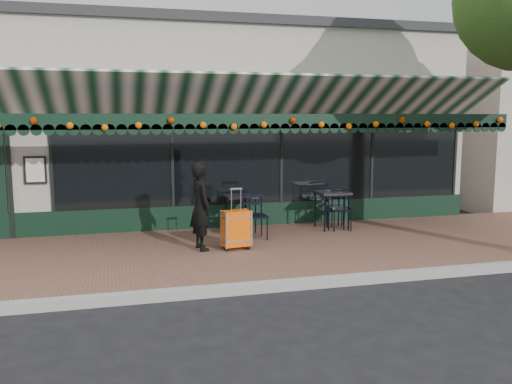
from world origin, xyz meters
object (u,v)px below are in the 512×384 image
object	(u,v)px
chair_a_left	(336,208)
chair_a_right	(335,210)
woman	(201,206)
chair_b_left	(237,216)
cafe_table_a	(332,195)
suitcase	(236,229)
cafe_table_b	(241,199)
chair_b_right	(240,214)
chair_a_front	(342,210)
chair_b_front	(256,217)

from	to	relation	value
chair_a_left	chair_a_right	bearing A→B (deg)	-3.89
woman	chair_b_left	xyz separation A→B (m)	(0.90, 1.01, -0.42)
woman	cafe_table_a	size ratio (longest dim) A/B	1.98
cafe_table_a	chair_b_left	bearing A→B (deg)	-177.09
woman	cafe_table_a	world-z (taller)	woman
suitcase	chair_a_left	world-z (taller)	suitcase
cafe_table_b	chair_b_left	bearing A→B (deg)	-112.92
chair_a_right	cafe_table_b	bearing A→B (deg)	95.26
cafe_table_a	chair_b_right	world-z (taller)	cafe_table_a
suitcase	chair_a_front	distance (m)	2.76
woman	chair_a_front	world-z (taller)	woman
chair_a_right	chair_a_left	bearing A→B (deg)	-11.68
chair_a_right	chair_b_left	world-z (taller)	chair_a_right
cafe_table_a	chair_b_right	xyz separation A→B (m)	(-1.98, 0.17, -0.34)
woman	chair_a_right	size ratio (longest dim) A/B	1.98
chair_a_front	chair_b_front	distance (m)	2.01
suitcase	chair_b_right	world-z (taller)	suitcase
chair_b_left	chair_b_right	xyz separation A→B (m)	(0.12, 0.28, 0.00)
woman	chair_b_front	world-z (taller)	woman
cafe_table_a	chair_b_front	xyz separation A→B (m)	(-1.84, -0.54, -0.28)
chair_b_left	chair_a_left	bearing A→B (deg)	101.33
chair_b_left	chair_a_front	bearing A→B (deg)	92.73
woman	chair_a_front	distance (m)	3.31
cafe_table_b	chair_b_left	distance (m)	0.49
chair_a_right	chair_b_front	size ratio (longest dim) A/B	0.91
suitcase	cafe_table_a	world-z (taller)	suitcase
suitcase	chair_b_front	distance (m)	0.91
cafe_table_a	chair_a_left	size ratio (longest dim) A/B	0.96
suitcase	cafe_table_a	distance (m)	2.73
chair_a_right	chair_b_right	xyz separation A→B (m)	(-2.05, 0.20, -0.02)
cafe_table_b	chair_b_right	bearing A→B (deg)	-108.74
chair_b_right	chair_a_front	bearing A→B (deg)	-86.59
woman	chair_a_right	bearing A→B (deg)	-80.68
chair_a_left	woman	bearing A→B (deg)	-46.79
chair_b_right	chair_b_front	world-z (taller)	chair_b_front
chair_b_front	chair_a_right	bearing A→B (deg)	11.99
chair_b_left	woman	bearing A→B (deg)	-37.11
chair_a_front	chair_b_left	world-z (taller)	chair_a_front
woman	chair_a_left	size ratio (longest dim) A/B	1.91
chair_a_left	chair_b_front	bearing A→B (deg)	-49.39
cafe_table_b	chair_b_left	size ratio (longest dim) A/B	0.98
suitcase	chair_a_right	distance (m)	2.75
chair_a_front	cafe_table_b	bearing A→B (deg)	-176.70
cafe_table_a	cafe_table_b	distance (m)	1.97
cafe_table_a	chair_a_right	world-z (taller)	same
cafe_table_b	chair_b_front	world-z (taller)	chair_b_front
suitcase	cafe_table_a	size ratio (longest dim) A/B	1.38
suitcase	chair_b_right	bearing A→B (deg)	65.24
cafe_table_b	chair_b_right	distance (m)	0.31
cafe_table_b	chair_b_front	bearing A→B (deg)	-81.62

